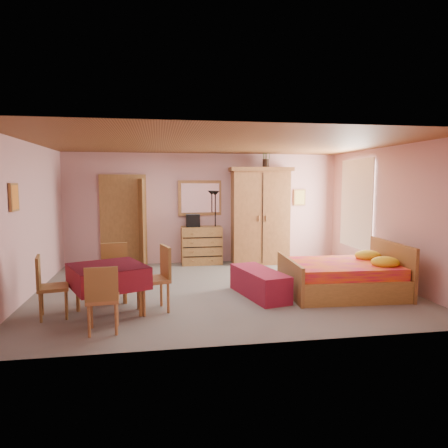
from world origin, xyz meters
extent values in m
plane|color=slate|center=(0.00, 0.00, 0.00)|extent=(6.50, 6.50, 0.00)
plane|color=brown|center=(0.00, 0.00, 2.60)|extent=(6.50, 6.50, 0.00)
cube|color=tan|center=(0.00, 2.50, 1.30)|extent=(6.50, 0.10, 2.60)
cube|color=tan|center=(0.00, -2.50, 1.30)|extent=(6.50, 0.10, 2.60)
cube|color=tan|center=(-3.25, 0.00, 1.30)|extent=(0.10, 5.00, 2.60)
cube|color=tan|center=(3.25, 0.00, 1.30)|extent=(0.10, 5.00, 2.60)
cube|color=#9E6B35|center=(-1.90, 2.47, 1.02)|extent=(1.06, 0.12, 2.15)
cube|color=white|center=(3.21, 1.20, 1.45)|extent=(0.08, 1.40, 1.95)
cube|color=orange|center=(-3.22, -0.60, 1.70)|extent=(0.04, 0.32, 0.42)
cube|color=#D8BF59|center=(2.35, 2.47, 1.55)|extent=(0.30, 0.04, 0.40)
cube|color=olive|center=(-0.11, 2.28, 0.44)|extent=(0.94, 0.48, 0.89)
cube|color=silver|center=(-0.11, 2.49, 1.55)|extent=(1.06, 0.12, 0.83)
cube|color=black|center=(-0.31, 2.27, 1.03)|extent=(0.31, 0.23, 0.29)
cube|color=black|center=(0.22, 2.28, 0.86)|extent=(0.28, 0.28, 1.72)
cube|color=#9C6134|center=(1.27, 2.18, 1.13)|extent=(1.48, 0.82, 2.26)
cube|color=yellow|center=(1.41, 2.23, 2.54)|extent=(0.23, 0.23, 0.55)
cube|color=#C31342|center=(2.01, -0.62, 0.44)|extent=(2.00, 1.61, 0.89)
cube|color=maroon|center=(0.57, -0.55, 0.22)|extent=(0.79, 1.42, 0.45)
cube|color=maroon|center=(-1.84, -1.08, 0.36)|extent=(1.29, 1.29, 0.72)
cube|color=#A96939|center=(-1.82, -1.80, 0.44)|extent=(0.43, 0.43, 0.88)
cube|color=#AD733A|center=(-1.82, -0.46, 0.46)|extent=(0.45, 0.45, 0.93)
cube|color=olive|center=(-2.59, -1.12, 0.45)|extent=(0.48, 0.48, 0.90)
cube|color=#A86938|center=(-1.20, -1.06, 0.49)|extent=(0.55, 0.55, 0.98)
camera|label=1|loc=(-1.09, -6.97, 1.92)|focal=32.00mm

